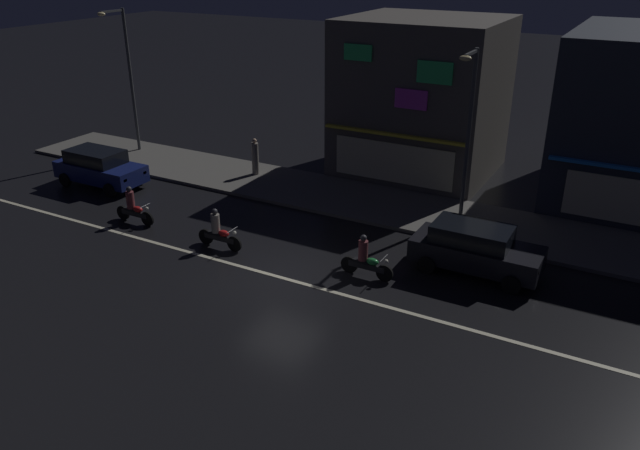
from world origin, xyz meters
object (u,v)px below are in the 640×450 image
at_px(parked_car_near_kerb, 99,167).
at_px(traffic_cone, 486,252).
at_px(streetlamp_west, 127,70).
at_px(motorcycle_following, 366,260).
at_px(motorcycle_lead, 133,208).
at_px(motorcycle_opposite_lane, 218,232).
at_px(pedestrian_on_sidewalk, 255,158).
at_px(parked_car_trailing, 475,248).
at_px(streetlamp_mid, 468,121).

relative_size(parked_car_near_kerb, traffic_cone, 7.82).
xyz_separation_m(streetlamp_west, parked_car_near_kerb, (2.13, -4.49, -3.54)).
bearing_deg(motorcycle_following, traffic_cone, 43.22).
relative_size(parked_car_near_kerb, motorcycle_following, 2.26).
distance_m(motorcycle_lead, traffic_cone, 13.75).
xyz_separation_m(parked_car_near_kerb, motorcycle_lead, (4.46, -2.48, -0.24)).
height_order(motorcycle_lead, motorcycle_opposite_lane, same).
bearing_deg(motorcycle_following, motorcycle_opposite_lane, -175.74).
relative_size(motorcycle_following, motorcycle_opposite_lane, 1.00).
height_order(pedestrian_on_sidewalk, motorcycle_opposite_lane, pedestrian_on_sidewalk).
distance_m(streetlamp_west, parked_car_trailing, 20.51).
height_order(motorcycle_following, motorcycle_opposite_lane, same).
bearing_deg(motorcycle_lead, parked_car_near_kerb, 142.73).
distance_m(motorcycle_opposite_lane, traffic_cone, 9.66).
bearing_deg(streetlamp_west, parked_car_trailing, -12.76).
height_order(pedestrian_on_sidewalk, motorcycle_lead, pedestrian_on_sidewalk).
xyz_separation_m(pedestrian_on_sidewalk, motorcycle_following, (8.86, -6.52, -0.33)).
distance_m(pedestrian_on_sidewalk, traffic_cone, 12.55).
bearing_deg(streetlamp_west, parked_car_near_kerb, -64.66).
bearing_deg(streetlamp_mid, motorcycle_opposite_lane, -135.77).
height_order(streetlamp_mid, motorcycle_following, streetlamp_mid).
distance_m(parked_car_near_kerb, motorcycle_opposite_lane, 9.23).
relative_size(pedestrian_on_sidewalk, parked_car_near_kerb, 0.41).
distance_m(parked_car_near_kerb, motorcycle_following, 14.66).
relative_size(parked_car_trailing, motorcycle_lead, 2.26).
distance_m(streetlamp_mid, parked_car_trailing, 5.49).
distance_m(parked_car_trailing, motorcycle_opposite_lane, 9.15).
relative_size(streetlamp_mid, pedestrian_on_sidewalk, 3.78).
relative_size(streetlamp_west, motorcycle_following, 3.82).
bearing_deg(streetlamp_mid, parked_car_trailing, -66.49).
height_order(parked_car_near_kerb, motorcycle_following, parked_car_near_kerb).
relative_size(parked_car_trailing, motorcycle_opposite_lane, 2.26).
height_order(streetlamp_west, motorcycle_following, streetlamp_west).
bearing_deg(motorcycle_lead, traffic_cone, 6.88).
bearing_deg(parked_car_near_kerb, traffic_cone, -176.42).
bearing_deg(motorcycle_opposite_lane, traffic_cone, 23.49).
xyz_separation_m(motorcycle_lead, motorcycle_opposite_lane, (4.38, -0.19, 0.00)).
relative_size(streetlamp_west, motorcycle_lead, 3.82).
distance_m(streetlamp_west, parked_car_near_kerb, 6.10).
distance_m(streetlamp_west, motorcycle_lead, 10.31).
bearing_deg(streetlamp_west, motorcycle_following, -21.59).
bearing_deg(motorcycle_following, pedestrian_on_sidewalk, 142.08).
bearing_deg(parked_car_near_kerb, parked_car_trailing, -179.90).
bearing_deg(parked_car_trailing, parked_car_near_kerb, -179.90).
distance_m(pedestrian_on_sidewalk, parked_car_trailing, 12.72).
distance_m(streetlamp_west, motorcycle_following, 18.28).
bearing_deg(streetlamp_west, motorcycle_opposite_lane, -33.16).
xyz_separation_m(streetlamp_west, parked_car_trailing, (19.71, -4.46, -3.54)).
xyz_separation_m(parked_car_trailing, motorcycle_opposite_lane, (-8.74, -2.70, -0.24)).
bearing_deg(pedestrian_on_sidewalk, streetlamp_mid, -10.62).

